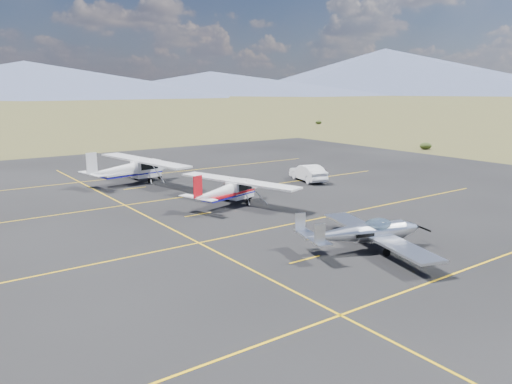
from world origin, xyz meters
name	(u,v)px	position (x,y,z in m)	size (l,w,h in m)	color
ground	(304,233)	(0.00, 0.00, 0.00)	(1600.00, 1600.00, 0.00)	#383D1C
apron	(239,210)	(0.00, 7.00, 0.00)	(72.00, 72.00, 0.02)	black
aircraft_low_wing	(366,233)	(0.60, -4.23, 0.97)	(6.88, 9.36, 2.04)	silver
aircraft_cessna	(229,190)	(0.19, 8.54, 1.18)	(7.06, 10.39, 2.65)	white
aircraft_plain	(132,168)	(-2.31, 20.71, 1.38)	(7.48, 12.33, 3.11)	silver
sedan	(308,173)	(11.25, 12.45, 0.77)	(1.61, 4.63, 1.53)	white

